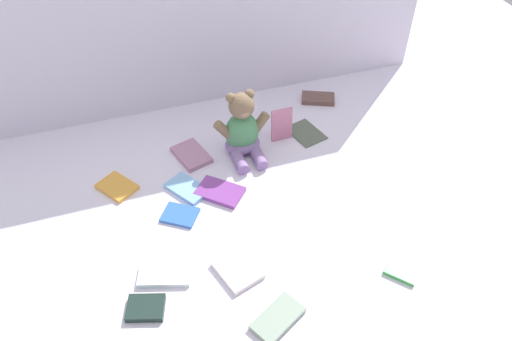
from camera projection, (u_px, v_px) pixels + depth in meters
name	position (u px, v px, depth m)	size (l,w,h in m)	color
ground_plane	(243.00, 173.00, 1.59)	(3.20, 3.20, 0.00)	silver
backdrop_drape	(203.00, 17.00, 1.66)	(1.64, 0.03, 0.65)	silver
teddy_bear	(243.00, 131.00, 1.61)	(0.19, 0.16, 0.23)	#4C8C59
book_case_0	(306.00, 132.00, 1.73)	(0.10, 0.13, 0.01)	#4F5847
book_case_1	(220.00, 192.00, 1.52)	(0.09, 0.14, 0.01)	#833D95
book_case_2	(191.00, 155.00, 1.64)	(0.09, 0.13, 0.02)	#A5708F
book_case_3	(238.00, 270.00, 1.31)	(0.10, 0.12, 0.01)	white
book_case_4	(282.00, 124.00, 1.67)	(0.07, 0.01, 0.12)	#BE6C8B
book_case_5	(164.00, 275.00, 1.30)	(0.07, 0.13, 0.01)	white
book_case_6	(405.00, 264.00, 1.33)	(0.08, 0.11, 0.01)	green
book_case_7	(278.00, 318.00, 1.21)	(0.07, 0.13, 0.02)	#8EA18F
book_case_8	(117.00, 187.00, 1.54)	(0.08, 0.11, 0.01)	gold
book_case_9	(187.00, 189.00, 1.53)	(0.08, 0.13, 0.01)	#80B3E6
book_case_10	(146.00, 308.00, 1.23)	(0.07, 0.09, 0.02)	#1C2D28
book_case_11	(318.00, 98.00, 1.87)	(0.07, 0.12, 0.02)	brown
book_case_12	(180.00, 215.00, 1.45)	(0.08, 0.10, 0.01)	#3266BD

